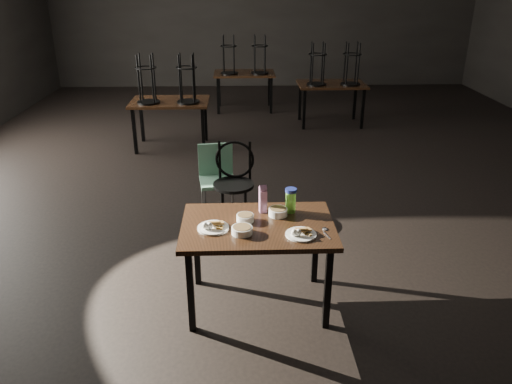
{
  "coord_description": "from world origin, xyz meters",
  "views": [
    {
      "loc": [
        -0.65,
        -6.4,
        2.55
      ],
      "look_at": [
        -0.51,
        -2.52,
        0.85
      ],
      "focal_mm": 35.0,
      "sensor_mm": 36.0,
      "label": 1
    }
  ],
  "objects_px": {
    "bentwood_chair": "(234,177)",
    "school_chair": "(217,175)",
    "main_table": "(258,233)",
    "water_bottle": "(291,200)",
    "juice_carton": "(263,199)"
  },
  "relations": [
    {
      "from": "main_table",
      "to": "water_bottle",
      "type": "xyz_separation_m",
      "value": [
        0.28,
        0.21,
        0.18
      ]
    },
    {
      "from": "water_bottle",
      "to": "bentwood_chair",
      "type": "height_order",
      "value": "water_bottle"
    },
    {
      "from": "water_bottle",
      "to": "bentwood_chair",
      "type": "distance_m",
      "value": 1.39
    },
    {
      "from": "water_bottle",
      "to": "bentwood_chair",
      "type": "relative_size",
      "value": 0.22
    },
    {
      "from": "juice_carton",
      "to": "school_chair",
      "type": "bearing_deg",
      "value": 106.63
    },
    {
      "from": "main_table",
      "to": "water_bottle",
      "type": "height_order",
      "value": "water_bottle"
    },
    {
      "from": "juice_carton",
      "to": "bentwood_chair",
      "type": "bearing_deg",
      "value": 101.05
    },
    {
      "from": "school_chair",
      "to": "juice_carton",
      "type": "bearing_deg",
      "value": -81.44
    },
    {
      "from": "juice_carton",
      "to": "school_chair",
      "type": "relative_size",
      "value": 0.28
    },
    {
      "from": "bentwood_chair",
      "to": "main_table",
      "type": "bearing_deg",
      "value": -77.44
    },
    {
      "from": "bentwood_chair",
      "to": "school_chair",
      "type": "bearing_deg",
      "value": 138.21
    },
    {
      "from": "juice_carton",
      "to": "bentwood_chair",
      "type": "relative_size",
      "value": 0.26
    },
    {
      "from": "main_table",
      "to": "juice_carton",
      "type": "distance_m",
      "value": 0.3
    },
    {
      "from": "juice_carton",
      "to": "bentwood_chair",
      "type": "xyz_separation_m",
      "value": [
        -0.25,
        1.26,
        -0.31
      ]
    },
    {
      "from": "main_table",
      "to": "water_bottle",
      "type": "bearing_deg",
      "value": 37.58
    }
  ]
}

